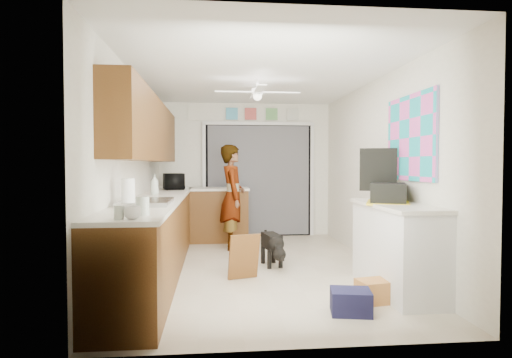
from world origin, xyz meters
name	(u,v)px	position (x,y,z in m)	size (l,w,h in m)	color
floor	(259,267)	(0.00, 0.00, 0.00)	(5.00, 5.00, 0.00)	beige
ceiling	(259,76)	(0.00, 0.00, 2.50)	(5.00, 5.00, 0.00)	white
wall_back	(245,170)	(0.00, 2.50, 1.25)	(3.20, 3.20, 0.00)	white
wall_front	(295,179)	(0.00, -2.50, 1.25)	(3.20, 3.20, 0.00)	white
wall_left	(134,173)	(-1.60, 0.00, 1.25)	(5.00, 5.00, 0.00)	white
wall_right	(377,172)	(1.60, 0.00, 1.25)	(5.00, 5.00, 0.00)	white
left_base_cabinets	(158,235)	(-1.30, 0.00, 0.45)	(0.60, 4.80, 0.90)	brown
left_countertop	(159,198)	(-1.29, 0.00, 0.92)	(0.62, 4.80, 0.04)	white
upper_cabinets	(149,131)	(-1.44, 0.20, 1.80)	(0.32, 4.00, 0.80)	brown
sink_basin	(146,203)	(-1.29, -1.00, 0.95)	(0.50, 0.76, 0.06)	silver
faucet	(128,194)	(-1.48, -1.00, 1.05)	(0.03, 0.03, 0.22)	silver
peninsula_base	(219,216)	(-0.50, 2.00, 0.45)	(1.00, 0.60, 0.90)	brown
peninsula_top	(219,189)	(-0.50, 2.00, 0.92)	(1.04, 0.64, 0.04)	white
back_opening_recess	(258,180)	(0.25, 2.47, 1.05)	(2.00, 0.06, 2.10)	black
curtain_panel	(259,181)	(0.25, 2.43, 1.05)	(1.90, 0.03, 2.05)	slate
door_trim_left	(204,181)	(-0.77, 2.44, 1.05)	(0.06, 0.04, 2.10)	white
door_trim_right	(312,180)	(1.27, 2.44, 1.05)	(0.06, 0.04, 2.10)	white
door_trim_head	(259,123)	(0.25, 2.44, 2.12)	(2.10, 0.04, 0.06)	white
header_frame_1	(232,114)	(-0.25, 2.47, 2.30)	(0.22, 0.02, 0.22)	#4EA9D2
header_frame_2	(251,114)	(0.10, 2.47, 2.30)	(0.22, 0.02, 0.22)	#C44C49
header_frame_3	(272,114)	(0.50, 2.47, 2.30)	(0.22, 0.02, 0.22)	#65A75F
header_frame_4	(293,114)	(0.90, 2.47, 2.30)	(0.22, 0.02, 0.22)	beige
route66_sign	(194,113)	(-0.95, 2.47, 2.30)	(0.22, 0.02, 0.26)	silver
right_counter_base	(397,250)	(1.35, -1.20, 0.45)	(0.50, 1.40, 0.90)	white
right_counter_top	(396,205)	(1.34, -1.20, 0.92)	(0.54, 1.44, 0.04)	white
abstract_painting	(410,138)	(1.58, -1.00, 1.65)	(0.03, 1.15, 0.95)	#F359BF
ceiling_fan	(257,93)	(0.00, 0.20, 2.32)	(1.14, 1.14, 0.24)	white
microwave	(174,181)	(-1.25, 1.61, 1.07)	(0.48, 0.32, 0.26)	black
soap_bottle	(155,184)	(-1.40, 0.41, 1.08)	(0.11, 0.11, 0.28)	silver
cup	(132,213)	(-1.20, -2.25, 0.99)	(0.13, 0.13, 0.10)	white
jar_a	(142,206)	(-1.17, -1.99, 1.02)	(0.11, 0.11, 0.15)	silver
jar_b	(119,212)	(-1.30, -2.25, 0.99)	(0.07, 0.07, 0.11)	silver
paper_towel_roll	(128,193)	(-1.42, -1.29, 1.08)	(0.13, 0.13, 0.28)	white
suitcase	(388,193)	(1.32, -1.02, 1.04)	(0.36, 0.49, 0.21)	black
suitcase_rim	(388,203)	(1.32, -1.02, 0.93)	(0.44, 0.58, 0.02)	yellow
suitcase_lid	(378,170)	(1.32, -0.73, 1.29)	(0.42, 0.03, 0.50)	black
cardboard_box	(376,291)	(1.00, -1.52, 0.11)	(0.35, 0.26, 0.22)	#C47E3D
navy_crate	(351,302)	(0.65, -1.81, 0.11)	(0.36, 0.30, 0.22)	#161536
cabinet_door_panel	(244,257)	(-0.24, -0.59, 0.27)	(0.36, 0.03, 0.55)	brown
man	(232,197)	(-0.29, 1.28, 0.83)	(0.61, 0.40, 1.67)	white
dog	(272,248)	(0.18, 0.08, 0.24)	(0.26, 0.61, 0.48)	black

